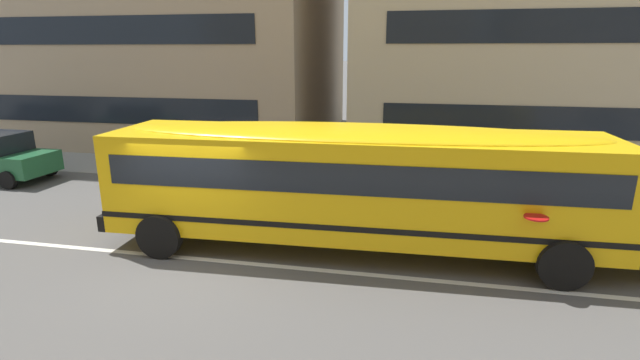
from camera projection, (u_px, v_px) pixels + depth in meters
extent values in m
plane|color=#54514F|center=(194.00, 259.00, 10.02)|extent=(400.00, 400.00, 0.00)
cube|color=gray|center=(286.00, 173.00, 17.07)|extent=(120.00, 3.00, 0.01)
cube|color=silver|center=(194.00, 258.00, 10.02)|extent=(110.00, 0.16, 0.01)
cube|color=yellow|center=(354.00, 182.00, 10.17)|extent=(10.74, 2.73, 2.14)
cube|color=black|center=(132.00, 207.00, 11.30)|extent=(0.26, 2.43, 0.35)
cube|color=black|center=(355.00, 165.00, 10.07)|extent=(10.10, 2.76, 0.62)
cube|color=black|center=(354.00, 209.00, 10.34)|extent=(10.76, 2.77, 0.12)
ellipsoid|color=yellow|center=(355.00, 134.00, 9.88)|extent=(10.31, 2.53, 0.35)
cylinder|color=red|center=(536.00, 217.00, 8.32)|extent=(0.44, 0.44, 0.03)
cylinder|color=black|center=(530.00, 220.00, 10.95)|extent=(0.98, 0.30, 0.97)
cylinder|color=black|center=(564.00, 265.00, 8.64)|extent=(0.98, 0.30, 0.97)
cylinder|color=black|center=(205.00, 201.00, 12.27)|extent=(0.98, 0.30, 0.97)
cylinder|color=black|center=(160.00, 236.00, 9.97)|extent=(0.98, 0.30, 0.97)
cylinder|color=black|center=(49.00, 168.00, 16.57)|extent=(0.61, 0.20, 0.60)
cylinder|color=black|center=(8.00, 180.00, 14.97)|extent=(0.61, 0.20, 0.60)
cube|color=black|center=(82.00, 109.00, 19.75)|extent=(15.72, 0.04, 1.10)
cube|color=black|center=(71.00, 30.00, 18.88)|extent=(15.72, 0.04, 1.10)
cube|color=black|center=(596.00, 123.00, 15.92)|extent=(14.55, 0.04, 1.10)
cube|color=black|center=(612.00, 25.00, 15.06)|extent=(14.55, 0.04, 1.10)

